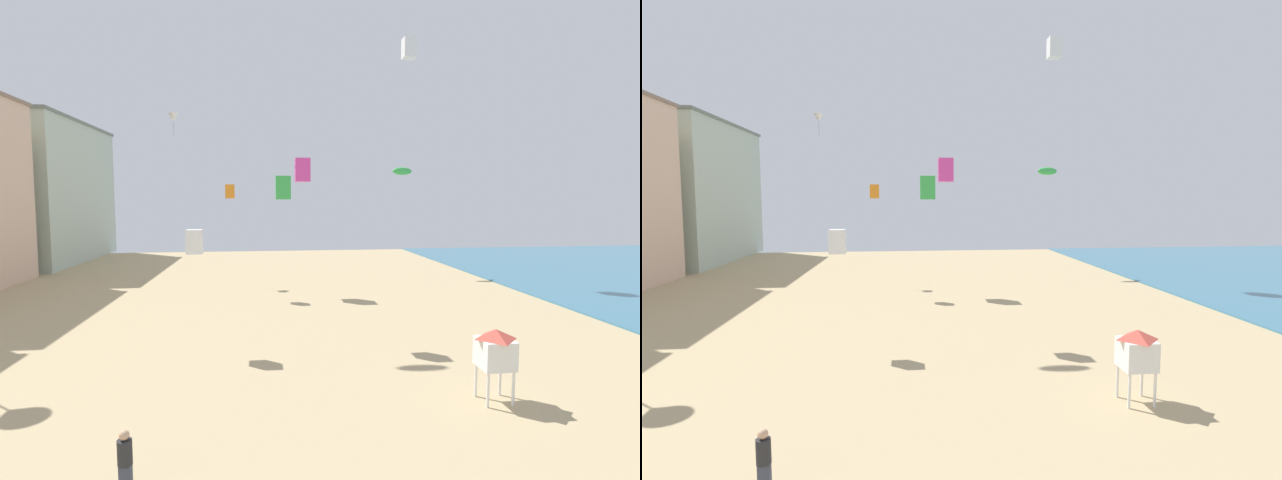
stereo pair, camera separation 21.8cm
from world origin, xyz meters
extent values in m
cube|color=#B7C6B2|center=(-26.02, 52.82, 7.58)|extent=(13.77, 19.37, 15.15)
cube|color=slate|center=(-26.02, 52.82, 15.30)|extent=(14.04, 19.76, 0.30)
cube|color=#383D4C|center=(-2.84, 8.19, 0.40)|extent=(0.28, 0.18, 0.80)
cylinder|color=#262628|center=(-2.84, 8.19, 1.10)|extent=(0.34, 0.34, 0.60)
sphere|color=tan|center=(-2.84, 8.19, 1.52)|extent=(0.24, 0.24, 0.24)
cylinder|color=white|center=(7.83, 11.63, 0.60)|extent=(0.10, 0.10, 1.20)
cylinder|color=white|center=(8.73, 11.63, 0.60)|extent=(0.10, 0.10, 1.20)
cylinder|color=white|center=(7.83, 12.53, 0.60)|extent=(0.10, 0.10, 1.20)
cylinder|color=white|center=(8.73, 12.53, 0.60)|extent=(0.10, 0.10, 1.20)
cube|color=white|center=(8.28, 12.08, 1.70)|extent=(1.10, 1.10, 1.00)
pyramid|color=#D14C3D|center=(8.28, 12.08, 2.38)|extent=(1.10, 1.10, 0.35)
cube|color=#DB3D9E|center=(2.43, 21.04, 8.44)|extent=(0.75, 0.75, 1.18)
cube|color=white|center=(13.24, 38.02, 20.07)|extent=(1.10, 1.10, 1.72)
cube|color=orange|center=(-1.92, 31.71, 7.51)|extent=(0.64, 0.64, 1.00)
cube|color=white|center=(-2.71, 19.18, 5.02)|extent=(0.71, 0.71, 1.11)
ellipsoid|color=green|center=(13.20, 39.39, 9.52)|extent=(1.80, 0.50, 0.70)
cube|color=green|center=(1.92, 32.02, 7.80)|extent=(1.10, 1.10, 1.72)
cone|color=white|center=(-7.18, 39.66, 14.01)|extent=(0.81, 0.81, 0.66)
cylinder|color=#A4A4A4|center=(-7.18, 39.66, 13.09)|extent=(0.04, 0.04, 1.18)
camera|label=1|loc=(0.41, -2.67, 6.99)|focal=26.21mm
camera|label=2|loc=(0.62, -2.69, 6.99)|focal=26.21mm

